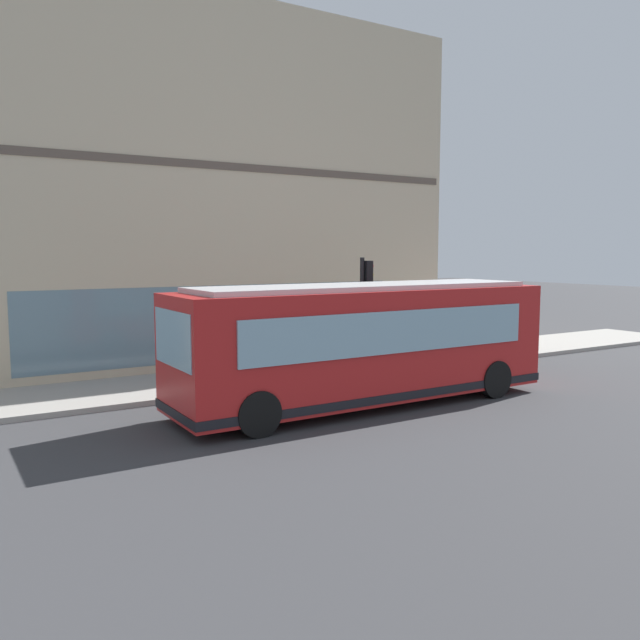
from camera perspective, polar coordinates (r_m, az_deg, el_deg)
The scene contains 8 objects.
ground at distance 15.92m, azimuth 0.31°, elevation -8.00°, with size 120.00×120.00×0.00m, color #38383A.
sidewalk_curb at distance 19.66m, azimuth -6.38°, elevation -5.10°, with size 3.51×40.00×0.15m, color #9E9991.
building_corner at distance 25.25m, azimuth -12.70°, elevation 10.69°, with size 9.17×18.11×11.96m.
city_bus_nearside at distance 16.21m, azimuth 4.03°, elevation -2.16°, with size 2.67×10.06×3.07m.
traffic_light_near_corner at distance 20.18m, azimuth 4.05°, elevation 2.51°, with size 0.32×0.49×3.55m.
fire_hydrant at distance 19.43m, azimuth -10.33°, elevation -3.99°, with size 0.35×0.35×0.74m.
pedestrian_near_hydrant at distance 23.36m, azimuth 8.99°, elevation -0.66°, with size 0.32×0.32×1.76m.
newspaper_vending_box at distance 21.47m, azimuth 6.32°, elevation -2.73°, with size 0.44×0.42×0.90m.
Camera 1 is at (-13.15, 8.09, 3.86)m, focal length 36.03 mm.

